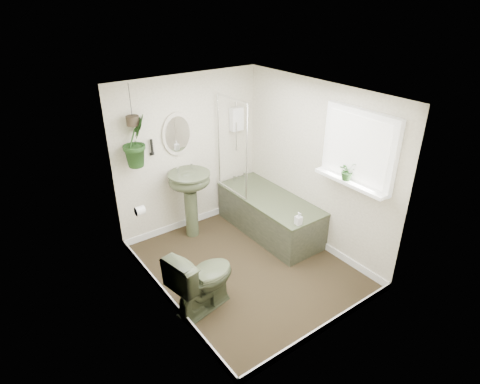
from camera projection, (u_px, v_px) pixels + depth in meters
floor at (247, 267)px, 5.33m from camera, size 2.30×2.80×0.02m
ceiling at (248, 92)px, 4.28m from camera, size 2.30×2.80×0.02m
wall_back at (189, 154)px, 5.82m from camera, size 2.30×0.02×2.30m
wall_front at (337, 243)px, 3.79m from camera, size 2.30×0.02×2.30m
wall_left at (159, 218)px, 4.20m from camera, size 0.02×2.80×2.30m
wall_right at (316, 167)px, 5.41m from camera, size 0.02×2.80×2.30m
skirting at (247, 263)px, 5.31m from camera, size 2.30×2.80×0.10m
bathtub at (270, 214)px, 5.98m from camera, size 0.72×1.72×0.58m
bath_screen at (232, 147)px, 5.71m from camera, size 0.04×0.72×1.40m
shower_box at (237, 119)px, 6.01m from camera, size 0.20×0.10×0.35m
oval_mirror at (178, 134)px, 5.54m from camera, size 0.46×0.03×0.62m
wall_sconce at (152, 147)px, 5.37m from camera, size 0.04×0.04×0.22m
toilet_roll_holder at (140, 211)px, 4.85m from camera, size 0.11×0.11×0.11m
window_recess at (359, 148)px, 4.64m from camera, size 0.08×1.00×0.90m
window_sill at (350, 182)px, 4.80m from camera, size 0.18×1.00×0.04m
window_blinds at (356, 149)px, 4.62m from camera, size 0.01×0.86×0.76m
toilet at (203, 279)px, 4.48m from camera, size 0.86×0.59×0.80m
pedestal_sink at (191, 204)px, 5.80m from camera, size 0.69×0.62×1.01m
sill_plant at (347, 171)px, 4.76m from camera, size 0.22×0.19×0.23m
hanging_plant at (135, 141)px, 5.07m from camera, size 0.47×0.45×0.66m
soap_bottle at (299, 219)px, 5.14m from camera, size 0.08×0.08×0.17m
hanging_pot at (133, 121)px, 4.95m from camera, size 0.16×0.16×0.12m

